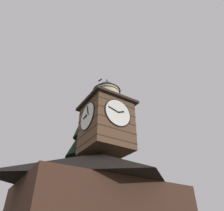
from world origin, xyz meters
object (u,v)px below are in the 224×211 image
object	(u,v)px
building_main	(97,202)
moon	(79,183)
pine_tree_behind	(79,183)
clock_tower	(106,118)
flying_bird_high	(100,80)

from	to	relation	value
building_main	moon	bearing A→B (deg)	-110.91
building_main	pine_tree_behind	size ratio (longest dim) A/B	0.88
building_main	moon	size ratio (longest dim) A/B	8.32
building_main	moon	world-z (taller)	moon
clock_tower	flying_bird_high	distance (m)	8.36
pine_tree_behind	moon	bearing A→B (deg)	-114.06
pine_tree_behind	flying_bird_high	xyz separation A→B (m)	(-1.31, 1.20, 12.96)
clock_tower	flying_bird_high	xyz separation A→B (m)	(-0.94, -3.35, 7.61)
building_main	flying_bird_high	size ratio (longest dim) A/B	18.57
clock_tower	moon	distance (m)	29.87
building_main	clock_tower	distance (m)	7.56
flying_bird_high	clock_tower	bearing A→B (deg)	74.36
moon	clock_tower	bearing A→B (deg)	70.16
building_main	flying_bird_high	xyz separation A→B (m)	(-1.38, -2.95, 15.15)
pine_tree_behind	flying_bird_high	bearing A→B (deg)	137.48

